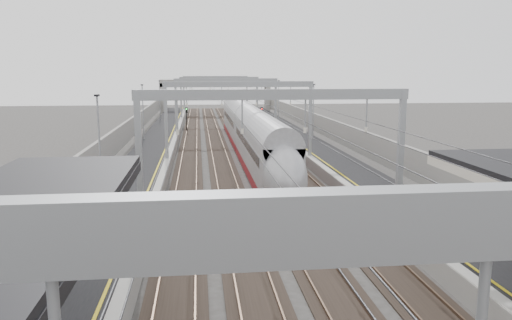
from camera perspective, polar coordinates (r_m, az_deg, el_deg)
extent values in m
cube|color=black|center=(47.06, -11.95, 0.16)|extent=(4.00, 120.00, 1.00)
cube|color=black|center=(48.25, 7.32, 0.54)|extent=(4.00, 120.00, 1.00)
cube|color=black|center=(46.94, -7.68, -0.31)|extent=(2.40, 140.00, 0.08)
cube|color=brown|center=(46.94, -8.56, -0.21)|extent=(0.07, 140.00, 0.14)
cube|color=brown|center=(46.91, -6.80, -0.18)|extent=(0.07, 140.00, 0.14)
cube|color=black|center=(46.97, -4.02, -0.23)|extent=(2.40, 140.00, 0.08)
cube|color=brown|center=(46.93, -4.90, -0.14)|extent=(0.07, 140.00, 0.14)
cube|color=brown|center=(46.99, -3.14, -0.11)|extent=(0.07, 140.00, 0.14)
cube|color=black|center=(47.20, -0.38, -0.16)|extent=(2.40, 140.00, 0.08)
cube|color=brown|center=(47.11, -1.25, -0.07)|extent=(0.07, 140.00, 0.14)
cube|color=brown|center=(47.26, 0.49, -0.03)|extent=(0.07, 140.00, 0.14)
cube|color=black|center=(47.61, 3.22, -0.08)|extent=(2.40, 140.00, 0.08)
cube|color=brown|center=(47.48, 2.36, 0.01)|extent=(0.07, 140.00, 0.14)
cube|color=brown|center=(47.72, 4.07, 0.04)|extent=(0.07, 140.00, 0.14)
cube|color=gray|center=(23.70, -13.20, -0.17)|extent=(0.28, 0.28, 6.60)
cube|color=gray|center=(25.51, 16.17, 0.41)|extent=(0.28, 0.28, 6.60)
cube|color=gray|center=(23.47, 2.08, 7.49)|extent=(13.00, 0.25, 0.50)
cube|color=gray|center=(43.46, -10.25, 4.47)|extent=(0.28, 0.28, 6.60)
cube|color=gray|center=(44.47, 6.22, 4.70)|extent=(0.28, 0.28, 6.60)
cube|color=gray|center=(43.34, -1.95, 8.65)|extent=(13.00, 0.25, 0.50)
cube|color=gray|center=(63.37, -9.14, 6.21)|extent=(0.28, 0.28, 6.60)
cube|color=gray|center=(64.07, 2.25, 6.36)|extent=(0.28, 0.28, 6.60)
cube|color=gray|center=(63.29, -3.44, 9.07)|extent=(13.00, 0.25, 0.50)
cube|color=gray|center=(83.33, -8.56, 7.11)|extent=(0.28, 0.28, 6.60)
cube|color=gray|center=(83.86, 0.14, 7.24)|extent=(0.28, 0.28, 6.60)
cube|color=gray|center=(83.26, -4.22, 9.29)|extent=(13.00, 0.25, 0.50)
cube|color=gray|center=(101.30, -8.23, 7.62)|extent=(0.28, 0.28, 6.60)
cube|color=gray|center=(101.74, -1.06, 7.73)|extent=(0.28, 0.28, 6.60)
cube|color=gray|center=(101.25, -4.66, 9.41)|extent=(13.00, 0.25, 0.50)
cylinder|color=#262628|center=(51.27, -7.73, 6.71)|extent=(0.03, 140.00, 0.03)
cylinder|color=#262628|center=(51.30, -4.35, 6.77)|extent=(0.03, 140.00, 0.03)
cylinder|color=#262628|center=(51.51, -0.99, 6.81)|extent=(0.03, 140.00, 0.03)
cylinder|color=#262628|center=(51.89, 2.33, 6.83)|extent=(0.03, 140.00, 0.03)
cube|color=gray|center=(101.27, -4.65, 8.76)|extent=(22.00, 2.20, 1.40)
cube|color=gray|center=(101.56, -10.60, 6.88)|extent=(1.00, 2.20, 6.20)
cube|color=gray|center=(102.29, 1.30, 7.06)|extent=(1.00, 2.20, 6.20)
cube|color=gray|center=(47.30, -15.86, 1.40)|extent=(0.30, 120.00, 3.20)
cube|color=gray|center=(48.95, 10.99, 1.87)|extent=(0.30, 120.00, 3.20)
cube|color=maroon|center=(40.96, 0.58, -0.95)|extent=(2.60, 22.17, 0.77)
cube|color=gray|center=(40.65, 0.58, 1.58)|extent=(2.60, 22.17, 2.89)
cube|color=black|center=(33.52, 2.24, -3.99)|extent=(1.93, 2.31, 0.48)
cube|color=maroon|center=(63.13, -1.98, 2.93)|extent=(2.60, 22.17, 0.77)
cube|color=gray|center=(62.93, -1.99, 4.58)|extent=(2.60, 22.17, 2.89)
cube|color=black|center=(55.51, -1.33, 1.62)|extent=(1.93, 2.31, 0.48)
ellipsoid|color=gray|center=(29.72, 3.30, -2.15)|extent=(2.60, 5.01, 4.05)
cube|color=yellow|center=(27.94, 4.01, -4.77)|extent=(1.64, 0.12, 1.45)
cube|color=black|center=(28.02, 3.88, -1.69)|extent=(1.54, 0.56, 0.91)
cylinder|color=black|center=(71.48, -7.93, 4.40)|extent=(0.12, 0.12, 3.00)
cube|color=black|center=(71.34, -7.96, 5.68)|extent=(0.32, 0.22, 0.75)
sphere|color=#0CE526|center=(71.20, -7.97, 5.80)|extent=(0.16, 0.16, 0.16)
cylinder|color=black|center=(66.25, -0.73, 4.06)|extent=(0.12, 0.12, 3.00)
cube|color=black|center=(66.11, -0.74, 5.44)|extent=(0.32, 0.22, 0.75)
sphere|color=red|center=(65.97, -0.73, 5.56)|extent=(0.16, 0.16, 0.16)
cylinder|color=black|center=(71.07, 0.65, 4.47)|extent=(0.12, 0.12, 3.00)
cube|color=black|center=(70.93, 0.66, 5.75)|extent=(0.32, 0.22, 0.75)
sphere|color=red|center=(70.79, 0.67, 5.87)|extent=(0.16, 0.16, 0.16)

